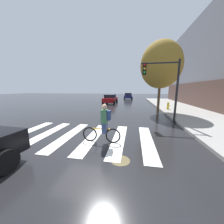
% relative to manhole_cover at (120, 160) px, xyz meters
% --- Properties ---
extents(ground_plane, '(120.00, 120.00, 0.00)m').
position_rel_manhole_cover_xyz_m(ground_plane, '(-2.22, 1.77, -0.00)').
color(ground_plane, black).
extents(crosswalk_stripes, '(6.92, 3.86, 0.01)m').
position_rel_manhole_cover_xyz_m(crosswalk_stripes, '(-2.17, 1.77, 0.00)').
color(crosswalk_stripes, silver).
rests_on(crosswalk_stripes, ground).
extents(manhole_cover, '(0.64, 0.64, 0.01)m').
position_rel_manhole_cover_xyz_m(manhole_cover, '(0.00, 0.00, 0.00)').
color(manhole_cover, '#473D1E').
rests_on(manhole_cover, ground).
extents(sedan_mid, '(2.05, 4.32, 1.49)m').
position_rel_manhole_cover_xyz_m(sedan_mid, '(-3.40, 15.98, 0.76)').
color(sedan_mid, maroon).
rests_on(sedan_mid, ground).
extents(sedan_far, '(2.24, 4.36, 1.46)m').
position_rel_manhole_cover_xyz_m(sedan_far, '(-0.98, 25.79, 0.75)').
color(sedan_far, navy).
rests_on(sedan_far, ground).
extents(cyclist, '(1.71, 0.36, 1.69)m').
position_rel_manhole_cover_xyz_m(cyclist, '(-0.86, 1.27, 0.84)').
color(cyclist, black).
rests_on(cyclist, ground).
extents(traffic_light_near, '(2.47, 0.28, 4.20)m').
position_rel_manhole_cover_xyz_m(traffic_light_near, '(2.34, 5.19, 2.86)').
color(traffic_light_near, black).
rests_on(traffic_light_near, ground).
extents(fire_hydrant, '(0.33, 0.22, 0.78)m').
position_rel_manhole_cover_xyz_m(fire_hydrant, '(4.10, 10.49, 0.53)').
color(fire_hydrant, gold).
rests_on(fire_hydrant, sidewalk).
extents(street_tree_near, '(3.78, 3.78, 6.72)m').
position_rel_manhole_cover_xyz_m(street_tree_near, '(2.79, 9.04, 4.54)').
color(street_tree_near, '#4C3823').
rests_on(street_tree_near, ground).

